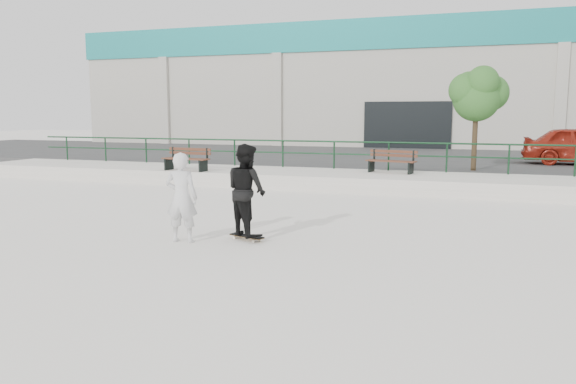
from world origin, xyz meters
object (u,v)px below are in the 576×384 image
at_px(tree, 478,93).
at_px(skateboard, 247,236).
at_px(bench_left, 187,159).
at_px(seated_skater, 182,198).
at_px(standing_skater, 246,190).
at_px(bench_right, 391,161).

xyz_separation_m(tree, skateboard, (-4.21, -10.87, -3.17)).
relative_size(bench_left, seated_skater, 1.03).
distance_m(tree, standing_skater, 11.86).
xyz_separation_m(bench_left, seated_skater, (4.37, -8.07, -0.01)).
height_order(skateboard, seated_skater, seated_skater).
bearing_deg(seated_skater, tree, -122.53).
bearing_deg(seated_skater, skateboard, -161.17).
relative_size(skateboard, standing_skater, 0.43).
distance_m(bench_left, tree, 10.54).
xyz_separation_m(bench_left, standing_skater, (5.51, -7.50, 0.11)).
relative_size(tree, seated_skater, 2.05).
xyz_separation_m(tree, seated_skater, (-5.35, -11.43, -2.35)).
height_order(tree, standing_skater, tree).
relative_size(bench_left, skateboard, 2.28).
relative_size(bench_right, skateboard, 2.21).
height_order(standing_skater, seated_skater, standing_skater).
relative_size(standing_skater, seated_skater, 1.04).
height_order(bench_left, tree, tree).
bearing_deg(bench_left, seated_skater, -54.73).
bearing_deg(skateboard, tree, 87.91).
bearing_deg(bench_right, bench_left, -155.04).
bearing_deg(tree, skateboard, -111.16).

